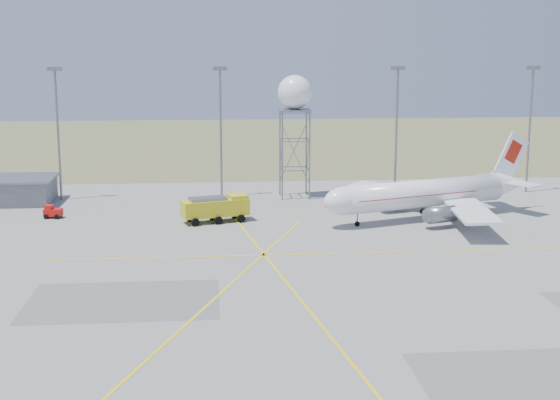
{
  "coord_description": "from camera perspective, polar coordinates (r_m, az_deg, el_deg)",
  "views": [
    {
      "loc": [
        -11.44,
        -56.09,
        23.46
      ],
      "look_at": [
        -2.98,
        40.0,
        4.47
      ],
      "focal_mm": 50.0,
      "sensor_mm": 36.0,
      "label": 1
    }
  ],
  "objects": [
    {
      "name": "ground",
      "position": [
        61.86,
        6.13,
        -11.22
      ],
      "size": [
        400.0,
        400.0,
        0.0
      ],
      "primitive_type": "plane",
      "color": "#979792",
      "rests_on": "ground"
    },
    {
      "name": "mast_c",
      "position": [
        126.1,
        8.53,
        5.83
      ],
      "size": [
        2.2,
        0.5,
        20.5
      ],
      "color": "slate",
      "rests_on": "ground"
    },
    {
      "name": "baggage_tug",
      "position": [
        113.16,
        -16.28,
        -0.92
      ],
      "size": [
        2.58,
        2.21,
        1.84
      ],
      "rotation": [
        0.0,
        0.0,
        -0.15
      ],
      "color": "red",
      "rests_on": "ground"
    },
    {
      "name": "radar_tower",
      "position": [
        122.34,
        1.07,
        5.19
      ],
      "size": [
        5.31,
        5.31,
        19.21
      ],
      "color": "slate",
      "rests_on": "ground"
    },
    {
      "name": "mast_a",
      "position": [
        124.86,
        -15.96,
        5.48
      ],
      "size": [
        2.2,
        0.5,
        20.5
      ],
      "color": "slate",
      "rests_on": "ground"
    },
    {
      "name": "mast_b",
      "position": [
        122.63,
        -4.36,
        5.78
      ],
      "size": [
        2.2,
        0.5,
        20.5
      ],
      "color": "slate",
      "rests_on": "ground"
    },
    {
      "name": "airliner_main",
      "position": [
        109.5,
        10.68,
        0.45
      ],
      "size": [
        32.75,
        30.82,
        11.46
      ],
      "rotation": [
        0.0,
        0.0,
        3.49
      ],
      "color": "white",
      "rests_on": "ground"
    },
    {
      "name": "fire_truck",
      "position": [
        106.3,
        -4.64,
        -0.7
      ],
      "size": [
        9.49,
        5.53,
        3.6
      ],
      "rotation": [
        0.0,
        0.0,
        0.28
      ],
      "color": "gold",
      "rests_on": "ground"
    },
    {
      "name": "grass_strip",
      "position": [
        197.81,
        -1.69,
        4.33
      ],
      "size": [
        400.0,
        120.0,
        0.03
      ],
      "primitive_type": "cube",
      "color": "olive",
      "rests_on": "ground"
    },
    {
      "name": "mast_d",
      "position": [
        132.97,
        17.84,
        5.69
      ],
      "size": [
        2.2,
        0.5,
        20.5
      ],
      "color": "slate",
      "rests_on": "ground"
    }
  ]
}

